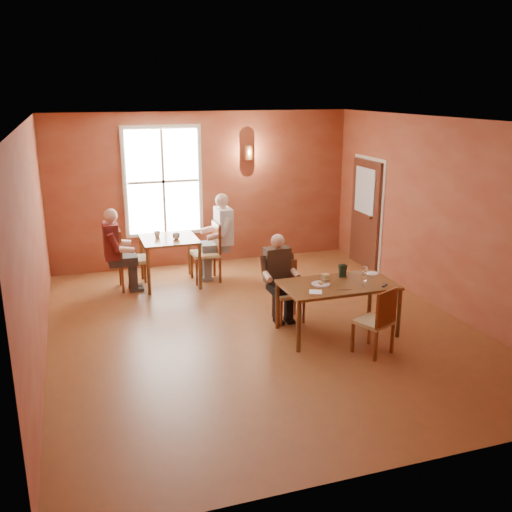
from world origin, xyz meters
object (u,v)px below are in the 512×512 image
object	(u,v)px
diner_main	(289,282)
chair_diner_maroon	(133,258)
chair_diner_main	(288,292)
diner_maroon	(131,249)
chair_empty	(374,320)
second_table	(170,261)
main_table	(337,308)
chair_diner_white	(205,252)
diner_white	(207,240)

from	to	relation	value
diner_main	chair_diner_maroon	bearing A→B (deg)	-47.78
chair_diner_main	diner_maroon	world-z (taller)	diner_maroon
chair_empty	second_table	distance (m)	4.17
chair_diner_main	second_table	world-z (taller)	chair_diner_main
chair_diner_main	chair_diner_maroon	distance (m)	3.04
second_table	diner_maroon	xyz separation A→B (m)	(-0.68, 0.00, 0.28)
second_table	diner_maroon	world-z (taller)	diner_maroon
chair_empty	diner_maroon	world-z (taller)	diner_maroon
main_table	chair_empty	xyz separation A→B (m)	(0.17, -0.74, 0.09)
chair_empty	chair_diner_white	bearing A→B (deg)	86.89
chair_diner_white	diner_white	world-z (taller)	diner_white
diner_main	second_table	world-z (taller)	diner_main
main_table	chair_diner_white	world-z (taller)	chair_diner_white
diner_white	diner_maroon	bearing A→B (deg)	90.00
diner_white	chair_diner_maroon	size ratio (longest dim) A/B	1.39
chair_diner_main	second_table	bearing A→B (deg)	-57.85
diner_main	diner_white	xyz separation A→B (m)	(-0.72, 2.26, 0.13)
main_table	chair_diner_main	distance (m)	0.82
chair_empty	chair_diner_maroon	distance (m)	4.53
second_table	chair_diner_main	bearing A→B (deg)	-57.85
chair_empty	chair_diner_white	xyz separation A→B (m)	(-1.42, 3.62, 0.08)
chair_diner_maroon	chair_empty	bearing A→B (deg)	36.90
main_table	chair_diner_maroon	size ratio (longest dim) A/B	1.46
second_table	chair_diner_maroon	world-z (taller)	chair_diner_maroon
chair_diner_maroon	diner_maroon	distance (m)	0.17
diner_white	chair_diner_maroon	distance (m)	1.35
diner_main	diner_maroon	size ratio (longest dim) A/B	0.89
chair_diner_white	diner_white	xyz separation A→B (m)	(0.03, 0.00, 0.22)
diner_main	diner_maroon	bearing A→B (deg)	-47.37
diner_main	diner_white	size ratio (longest dim) A/B	0.83
chair_diner_main	second_table	distance (m)	2.64
diner_white	chair_diner_maroon	bearing A→B (deg)	90.00
main_table	chair_diner_white	size ratio (longest dim) A/B	1.48
second_table	main_table	bearing A→B (deg)	-56.57
diner_white	diner_maroon	xyz separation A→B (m)	(-1.36, 0.00, -0.05)
chair_diner_white	chair_diner_main	bearing A→B (deg)	-161.35
diner_white	diner_maroon	world-z (taller)	diner_white
diner_main	chair_empty	size ratio (longest dim) A/B	1.36
chair_diner_main	chair_empty	xyz separation A→B (m)	(0.67, -1.39, 0.01)
chair_diner_main	chair_diner_white	distance (m)	2.36
diner_main	main_table	bearing A→B (deg)	128.88
diner_main	chair_diner_white	world-z (taller)	diner_main
chair_empty	diner_maroon	size ratio (longest dim) A/B	0.65
main_table	diner_white	bearing A→B (deg)	113.00
chair_empty	chair_diner_maroon	size ratio (longest dim) A/B	0.85
chair_empty	chair_diner_white	world-z (taller)	chair_diner_white
chair_diner_white	chair_diner_maroon	xyz separation A→B (m)	(-1.30, 0.00, 0.01)
chair_diner_main	chair_empty	size ratio (longest dim) A/B	0.97
main_table	diner_main	distance (m)	0.84
diner_main	diner_maroon	xyz separation A→B (m)	(-2.08, 2.26, 0.08)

